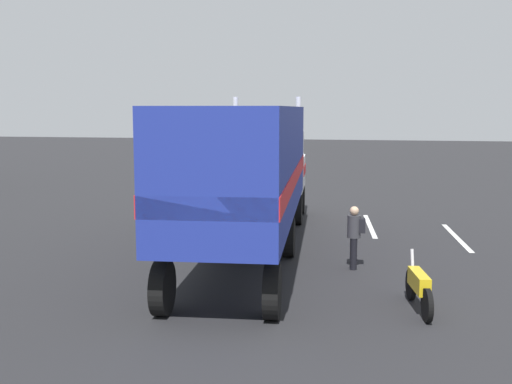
% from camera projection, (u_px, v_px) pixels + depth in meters
% --- Properties ---
extents(ground_plane, '(120.00, 120.00, 0.00)m').
position_uv_depth(ground_plane, '(275.00, 219.00, 23.41)').
color(ground_plane, '#232326').
extents(lane_stripe_near, '(4.40, 0.56, 0.01)m').
position_uv_depth(lane_stripe_near, '(370.00, 226.00, 22.04)').
color(lane_stripe_near, silver).
rests_on(lane_stripe_near, ground_plane).
extents(lane_stripe_mid, '(4.40, 0.51, 0.01)m').
position_uv_depth(lane_stripe_mid, '(456.00, 237.00, 20.09)').
color(lane_stripe_mid, silver).
rests_on(lane_stripe_mid, ground_plane).
extents(semi_truck, '(14.32, 3.91, 4.50)m').
position_uv_depth(semi_truck, '(250.00, 166.00, 17.39)').
color(semi_truck, silver).
rests_on(semi_truck, ground_plane).
extents(person_bystander, '(0.34, 0.46, 1.63)m').
position_uv_depth(person_bystander, '(355.00, 235.00, 16.04)').
color(person_bystander, black).
rests_on(person_bystander, ground_plane).
extents(motorcycle, '(2.10, 0.45, 1.12)m').
position_uv_depth(motorcycle, '(419.00, 287.00, 12.81)').
color(motorcycle, black).
rests_on(motorcycle, ground_plane).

